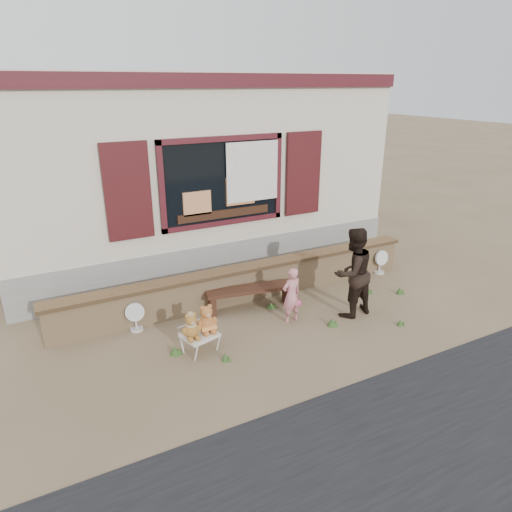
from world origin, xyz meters
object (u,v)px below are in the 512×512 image
teddy_bear_right (206,318)px  adult (353,273)px  child (291,295)px  teddy_bear_left (191,325)px  bench (251,293)px  folding_chair (200,336)px

teddy_bear_right → adult: (2.63, -0.13, 0.27)m
child → adult: adult is taller
teddy_bear_left → teddy_bear_right: (0.27, 0.08, 0.02)m
bench → teddy_bear_left: (-1.45, -0.94, 0.20)m
bench → adult: 1.82m
bench → folding_chair: 1.59m
bench → folding_chair: bench is taller
folding_chair → child: size_ratio=0.60×
folding_chair → teddy_bear_right: bearing=-0.0°
child → teddy_bear_left: bearing=1.2°
folding_chair → adult: adult is taller
folding_chair → teddy_bear_left: 0.27m
folding_chair → child: child is taller
child → adult: (1.05, -0.26, 0.30)m
teddy_bear_right → child: 1.58m
bench → teddy_bear_right: (-1.18, -0.86, 0.22)m
bench → child: 0.85m
teddy_bear_left → teddy_bear_right: size_ratio=0.92×
folding_chair → teddy_bear_right: teddy_bear_right is taller
bench → teddy_bear_left: bearing=-136.8°
teddy_bear_left → child: bearing=-9.3°
child → adult: bearing=160.9°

